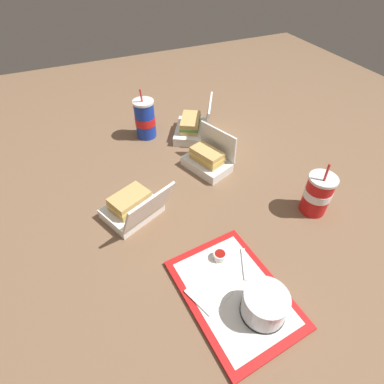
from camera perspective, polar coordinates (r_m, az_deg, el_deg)
The scene contains 11 objects.
ground_plane at distance 1.09m, azimuth 0.69°, elevation -3.02°, with size 3.20×3.20×0.00m, color brown.
food_tray at distance 0.90m, azimuth 7.98°, elevation -18.56°, with size 0.39×0.29×0.01m.
cake_container at distance 0.85m, azimuth 13.86°, elevation -20.07°, with size 0.12×0.12×0.08m.
ketchup_cup at distance 0.93m, azimuth 5.33°, elevation -11.96°, with size 0.04×0.04×0.02m.
napkin_stack at distance 0.88m, azimuth 3.26°, elevation -18.42°, with size 0.10×0.10×0.00m, color white.
plastic_fork at distance 0.94m, azimuth 9.97°, elevation -13.32°, with size 0.11×0.01×0.01m, color white.
clamshell_sandwich_left at distance 1.24m, azimuth 3.06°, elevation 6.25°, with size 0.22×0.19×0.16m.
clamshell_sandwich_front at distance 1.05m, azimuth -11.16°, elevation -2.81°, with size 0.26×0.25×0.17m.
clamshell_sandwich_corner at distance 1.44m, azimuth 0.06°, elevation 12.29°, with size 0.26×0.24×0.17m.
soda_cup_back at distance 1.12m, azimuth 22.80°, elevation -0.36°, with size 0.10×0.10×0.21m.
soda_cup_center at distance 1.43m, azimuth -8.93°, elevation 13.54°, with size 0.10×0.10×0.24m.
Camera 1 is at (0.68, -0.32, 0.79)m, focal length 28.00 mm.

